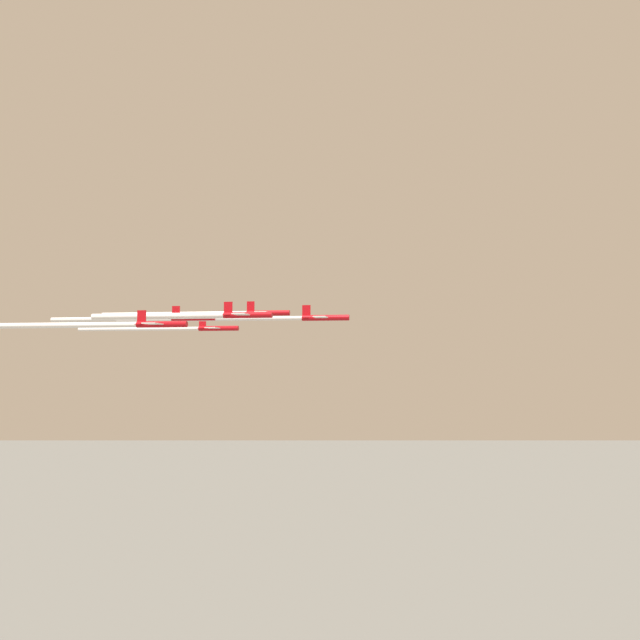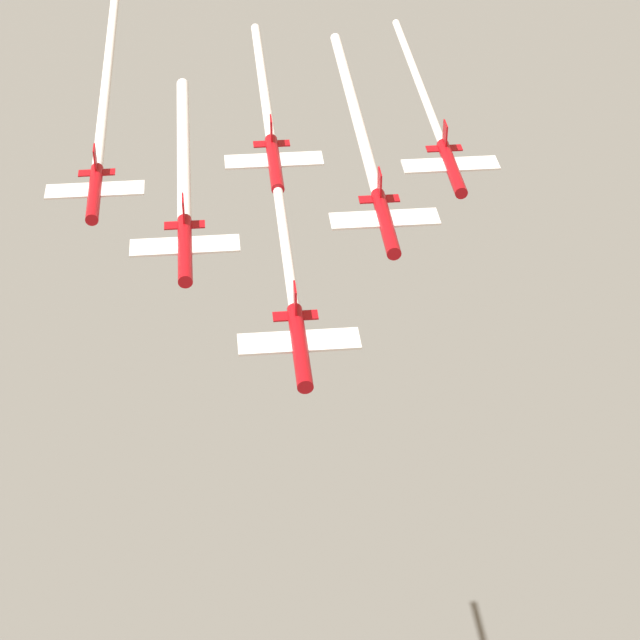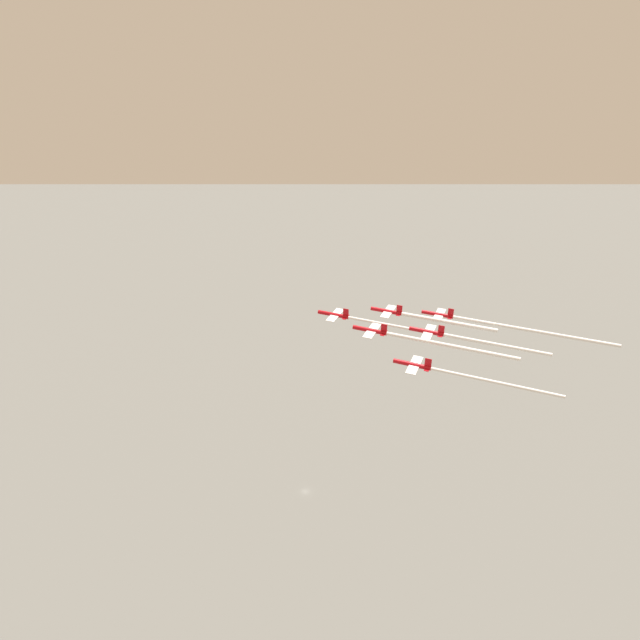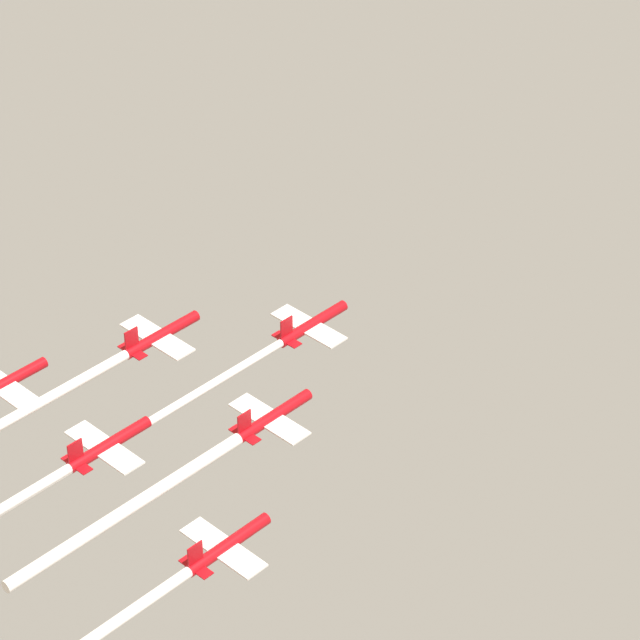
% 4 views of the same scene
% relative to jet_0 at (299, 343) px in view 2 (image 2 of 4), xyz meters
% --- Properties ---
extents(jet_0, '(9.91, 9.77, 3.67)m').
position_rel_jet_0_xyz_m(jet_0, '(0.00, 0.00, 0.00)').
color(jet_0, '#B20C14').
extents(jet_1, '(9.91, 9.77, 3.67)m').
position_rel_jet_0_xyz_m(jet_1, '(-18.20, -2.65, 1.96)').
color(jet_1, '#B20C14').
extents(jet_2, '(9.91, 9.77, 3.67)m').
position_rel_jet_0_xyz_m(jet_2, '(-6.53, -17.20, 0.14)').
color(jet_2, '#B20C14').
extents(jet_3, '(9.91, 9.77, 3.67)m').
position_rel_jet_0_xyz_m(jet_3, '(-36.41, -5.29, -1.25)').
color(jet_3, '#B20C14').
extents(jet_4, '(9.91, 9.77, 3.67)m').
position_rel_jet_0_xyz_m(jet_4, '(-24.74, -19.85, 0.22)').
color(jet_4, '#B20C14').
extents(jet_5, '(9.91, 9.77, 3.67)m').
position_rel_jet_0_xyz_m(jet_5, '(-13.06, -34.40, -2.28)').
color(jet_5, '#B20C14').
extents(smoke_trail_0, '(36.33, 29.42, 0.96)m').
position_rel_jet_0_xyz_m(smoke_trail_0, '(-21.78, -17.47, -0.05)').
color(smoke_trail_0, white).
extents(smoke_trail_1, '(30.93, 25.15, 1.19)m').
position_rel_jet_0_xyz_m(smoke_trail_1, '(-37.22, -17.90, 1.91)').
color(smoke_trail_1, white).
extents(smoke_trail_2, '(25.15, 20.56, 1.37)m').
position_rel_jet_0_xyz_m(smoke_trail_2, '(-22.60, -30.09, 0.09)').
color(smoke_trail_2, white).
extents(smoke_trail_3, '(27.78, 22.54, 0.93)m').
position_rel_jet_0_xyz_m(smoke_trail_3, '(-53.92, -19.35, -1.30)').
color(smoke_trail_3, white).
extents(smoke_trail_4, '(25.09, 20.43, 1.08)m').
position_rel_jet_0_xyz_m(smoke_trail_4, '(-40.86, -32.78, 0.17)').
color(smoke_trail_4, white).
extents(smoke_trail_5, '(40.77, 33.04, 1.18)m').
position_rel_jet_0_xyz_m(smoke_trail_5, '(-37.00, -53.60, -2.33)').
color(smoke_trail_5, white).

